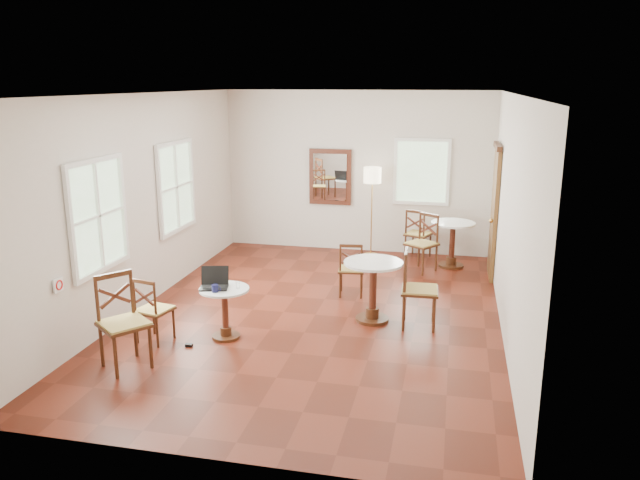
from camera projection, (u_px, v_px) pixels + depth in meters
The scene contains 17 objects.
ground at pixel (315, 315), 8.59m from camera, with size 7.00×7.00×0.00m, color #581C0F.
room_shell at pixel (315, 177), 8.39m from camera, with size 5.02×7.02×3.01m.
cafe_table_near at pixel (225, 307), 7.73m from camera, with size 0.62×0.62×0.66m.
cafe_table_mid at pixel (373, 284), 8.26m from camera, with size 0.79×0.79×0.84m.
cafe_table_back at pixel (452, 239), 10.69m from camera, with size 0.75×0.75×0.80m.
chair_near_a at pixel (153, 310), 7.62m from camera, with size 0.46×0.46×0.84m.
chair_near_b at pixel (123, 322), 6.92m from camera, with size 0.70×0.70×1.08m.
chair_mid_a at pixel (351, 269), 9.27m from camera, with size 0.43×0.43×0.83m.
chair_mid_b at pixel (418, 289), 8.07m from camera, with size 0.50×0.50×1.04m.
chair_back_a at pixel (418, 234), 11.25m from camera, with size 0.54×0.54×0.91m.
chair_back_b at pixel (422, 243), 10.47m from camera, with size 0.62×0.62×0.98m.
floor_lamp at pixel (372, 181), 11.15m from camera, with size 0.32×0.32×1.65m.
laptop at pixel (214, 282), 7.70m from camera, with size 0.40×0.36×0.25m.
mouse at pixel (213, 288), 7.62m from camera, with size 0.10×0.06×0.04m, color black.
navy_mug at pixel (215, 288), 7.52m from camera, with size 0.12×0.08×0.09m.
water_glass at pixel (238, 285), 7.66m from camera, with size 0.05×0.05×0.09m, color white.
power_adapter at pixel (189, 345), 7.56m from camera, with size 0.09×0.05×0.04m, color black.
Camera 1 is at (1.80, -7.86, 3.17)m, focal length 34.62 mm.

